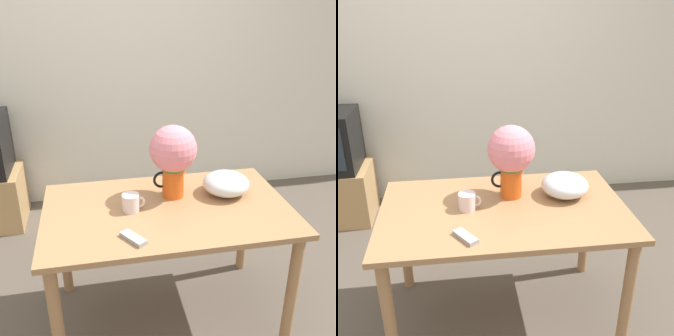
% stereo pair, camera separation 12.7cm
% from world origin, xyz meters
% --- Properties ---
extents(ground_plane, '(12.00, 12.00, 0.00)m').
position_xyz_m(ground_plane, '(0.00, 0.00, 0.00)').
color(ground_plane, brown).
extents(wall_back, '(8.00, 0.05, 2.60)m').
position_xyz_m(wall_back, '(0.00, 1.77, 1.30)').
color(wall_back, silver).
rests_on(wall_back, ground_plane).
extents(table, '(1.29, 0.79, 0.72)m').
position_xyz_m(table, '(0.19, 0.14, 0.62)').
color(table, '#A3754C').
rests_on(table, ground_plane).
extents(flower_vase, '(0.25, 0.25, 0.40)m').
position_xyz_m(flower_vase, '(0.25, 0.27, 0.97)').
color(flower_vase, '#E05619').
rests_on(flower_vase, table).
extents(coffee_mug, '(0.12, 0.09, 0.09)m').
position_xyz_m(coffee_mug, '(-0.00, 0.15, 0.77)').
color(coffee_mug, silver).
rests_on(coffee_mug, table).
extents(white_bowl, '(0.26, 0.26, 0.12)m').
position_xyz_m(white_bowl, '(0.54, 0.24, 0.79)').
color(white_bowl, silver).
rests_on(white_bowl, table).
extents(remote_control, '(0.12, 0.15, 0.02)m').
position_xyz_m(remote_control, '(-0.02, -0.12, 0.73)').
color(remote_control, '#999999').
rests_on(remote_control, table).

